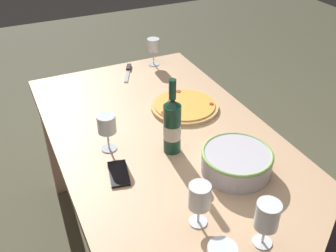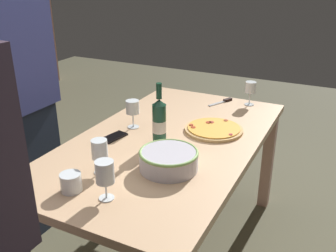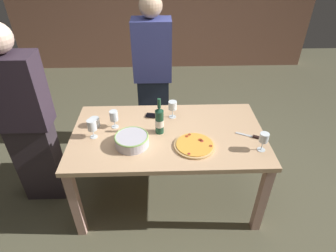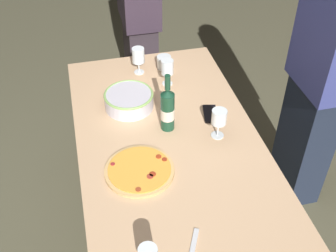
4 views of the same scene
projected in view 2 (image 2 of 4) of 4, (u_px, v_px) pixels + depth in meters
ground_plane at (168, 251)px, 2.28m from camera, size 8.00×8.00×0.00m
dining_table at (168, 154)px, 2.03m from camera, size 1.60×0.90×0.75m
pizza at (214, 129)px, 2.08m from camera, size 0.32×0.32×0.03m
serving_bowl at (169, 159)px, 1.67m from camera, size 0.27×0.27×0.09m
wine_bottle at (159, 121)px, 1.89m from camera, size 0.07×0.07×0.32m
wine_glass_near_pizza at (105, 174)px, 1.43m from camera, size 0.07×0.07×0.16m
wine_glass_by_bottle at (100, 150)px, 1.62m from camera, size 0.07×0.07×0.16m
wine_glass_far_left at (250, 89)px, 2.43m from camera, size 0.07×0.07×0.16m
wine_glass_far_right at (133, 108)px, 2.09m from camera, size 0.07×0.07×0.16m
cup_amber at (71, 182)px, 1.51m from camera, size 0.09×0.09×0.08m
cell_phone at (114, 137)px, 2.00m from camera, size 0.16×0.10×0.01m
pizza_knife at (223, 101)px, 2.52m from camera, size 0.19×0.11×0.02m
person_guest_left at (22, 102)px, 2.21m from camera, size 0.39×0.24×1.67m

